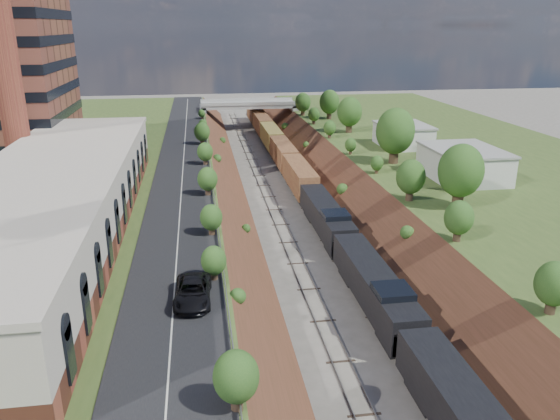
% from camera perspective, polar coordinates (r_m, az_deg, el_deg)
% --- Properties ---
extents(platform_left, '(44.00, 180.00, 5.00)m').
position_cam_1_polar(platform_left, '(83.32, -22.15, 1.34)').
color(platform_left, '#3B5422').
rests_on(platform_left, ground).
extents(platform_right, '(44.00, 180.00, 5.00)m').
position_cam_1_polar(platform_right, '(93.03, 21.37, 3.16)').
color(platform_right, '#3B5422').
rests_on(platform_right, ground).
extents(embankment_left, '(10.00, 180.00, 10.00)m').
position_cam_1_polar(embankment_left, '(81.65, -6.79, 0.45)').
color(embankment_left, brown).
rests_on(embankment_left, ground).
extents(embankment_right, '(10.00, 180.00, 10.00)m').
position_cam_1_polar(embankment_right, '(85.07, 8.18, 1.14)').
color(embankment_right, brown).
rests_on(embankment_right, ground).
extents(rail_left_track, '(1.58, 180.00, 0.18)m').
position_cam_1_polar(rail_left_track, '(82.25, -0.94, 0.78)').
color(rail_left_track, gray).
rests_on(rail_left_track, ground).
extents(rail_right_track, '(1.58, 180.00, 0.18)m').
position_cam_1_polar(rail_right_track, '(83.07, 2.62, 0.95)').
color(rail_right_track, gray).
rests_on(rail_right_track, ground).
extents(road, '(8.00, 180.00, 0.10)m').
position_cam_1_polar(road, '(80.23, -10.15, 3.72)').
color(road, black).
rests_on(road, platform_left).
extents(guardrail, '(0.10, 171.00, 0.70)m').
position_cam_1_polar(guardrail, '(79.89, -7.22, 4.17)').
color(guardrail, '#99999E').
rests_on(guardrail, platform_left).
extents(commercial_building, '(14.30, 62.30, 7.00)m').
position_cam_1_polar(commercial_building, '(59.99, -22.72, 0.84)').
color(commercial_building, brown).
rests_on(commercial_building, platform_left).
extents(smokestack, '(3.20, 3.20, 40.00)m').
position_cam_1_polar(smokestack, '(77.07, -27.19, 16.46)').
color(smokestack, brown).
rests_on(smokestack, platform_left).
extents(overpass, '(24.50, 8.30, 7.40)m').
position_cam_1_polar(overpass, '(141.65, -3.32, 10.38)').
color(overpass, gray).
rests_on(overpass, ground).
extents(white_building_near, '(9.00, 12.00, 4.00)m').
position_cam_1_polar(white_building_near, '(80.68, 18.60, 4.54)').
color(white_building_near, silver).
rests_on(white_building_near, platform_right).
extents(white_building_far, '(8.00, 10.00, 3.60)m').
position_cam_1_polar(white_building_far, '(100.12, 12.73, 7.55)').
color(white_building_far, silver).
rests_on(white_building_far, platform_right).
extents(tree_right_large, '(5.25, 5.25, 7.61)m').
position_cam_1_polar(tree_right_large, '(66.85, 18.37, 3.87)').
color(tree_right_large, '#473323').
rests_on(tree_right_large, platform_right).
extents(tree_left_crest, '(2.45, 2.45, 3.55)m').
position_cam_1_polar(tree_left_crest, '(41.84, -6.17, -7.49)').
color(tree_left_crest, '#473323').
rests_on(tree_left_crest, platform_left).
extents(freight_train, '(3.12, 142.23, 4.65)m').
position_cam_1_polar(freight_train, '(92.87, 1.32, 4.52)').
color(freight_train, black).
rests_on(freight_train, ground).
extents(suv, '(3.04, 6.10, 1.66)m').
position_cam_1_polar(suv, '(43.14, -9.10, -8.42)').
color(suv, black).
rests_on(suv, road).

